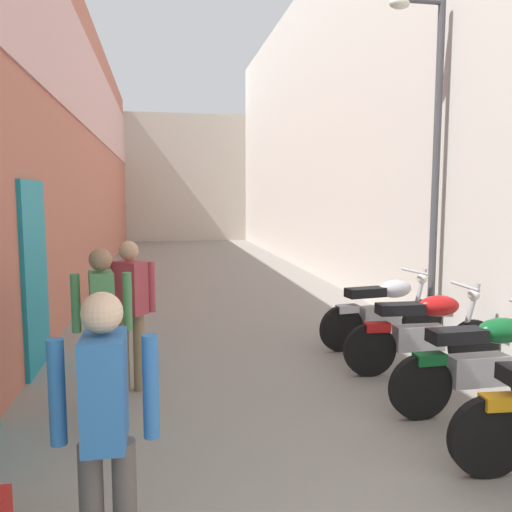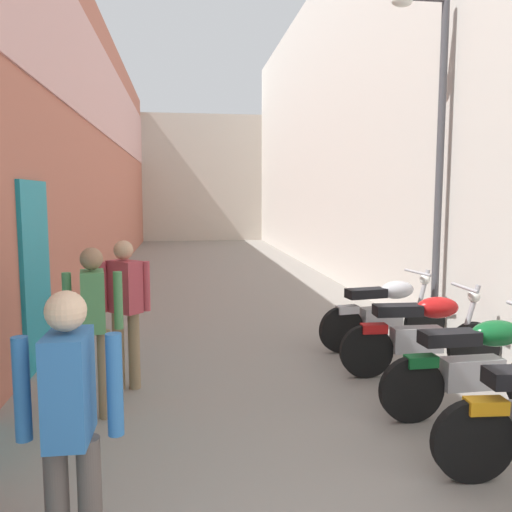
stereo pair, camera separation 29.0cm
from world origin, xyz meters
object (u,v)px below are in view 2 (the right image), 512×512
at_px(motorcycle_fourth, 422,332).
at_px(pedestrian_by_doorway, 70,421).
at_px(street_lamp, 434,145).
at_px(motorcycle_third, 478,364).
at_px(motorcycle_fifth, 385,311).
at_px(pedestrian_further_down, 125,303).
at_px(pedestrian_mid_alley, 94,320).

height_order(motorcycle_fourth, pedestrian_by_doorway, pedestrian_by_doorway).
distance_m(pedestrian_by_doorway, street_lamp, 5.97).
height_order(motorcycle_third, motorcycle_fifth, same).
xyz_separation_m(motorcycle_third, pedestrian_by_doorway, (-3.21, -1.72, 0.42)).
height_order(motorcycle_third, motorcycle_fourth, same).
bearing_deg(motorcycle_fifth, motorcycle_fourth, -89.99).
bearing_deg(motorcycle_fifth, pedestrian_further_down, -162.19).
height_order(motorcycle_fourth, street_lamp, street_lamp).
height_order(pedestrian_mid_alley, pedestrian_further_down, same).
bearing_deg(street_lamp, motorcycle_fourth, -118.39).
relative_size(pedestrian_by_doorway, pedestrian_further_down, 1.00).
bearing_deg(street_lamp, pedestrian_mid_alley, -154.53).
xyz_separation_m(motorcycle_fifth, pedestrian_by_doorway, (-3.21, -3.95, 0.42)).
height_order(pedestrian_by_doorway, pedestrian_mid_alley, same).
distance_m(pedestrian_by_doorway, pedestrian_further_down, 2.90).
distance_m(pedestrian_mid_alley, street_lamp, 4.92).
bearing_deg(motorcycle_fourth, motorcycle_fifth, 90.01).
xyz_separation_m(motorcycle_fourth, motorcycle_fifth, (-0.00, 1.09, 0.00)).
xyz_separation_m(motorcycle_fourth, pedestrian_mid_alley, (-3.44, -0.68, 0.42)).
distance_m(pedestrian_by_doorway, pedestrian_mid_alley, 2.19).
bearing_deg(pedestrian_mid_alley, pedestrian_further_down, 74.67).
distance_m(motorcycle_third, street_lamp, 3.35).
relative_size(motorcycle_third, motorcycle_fifth, 1.01).
relative_size(motorcycle_fifth, pedestrian_further_down, 1.17).
distance_m(motorcycle_third, motorcycle_fourth, 1.13).
relative_size(pedestrian_mid_alley, street_lamp, 0.34).
bearing_deg(motorcycle_fifth, street_lamp, 16.33).
distance_m(motorcycle_fifth, pedestrian_by_doorway, 5.10).
xyz_separation_m(motorcycle_third, pedestrian_mid_alley, (-3.44, 0.45, 0.42)).
distance_m(pedestrian_mid_alley, pedestrian_further_down, 0.75).
relative_size(pedestrian_further_down, street_lamp, 0.34).
height_order(motorcycle_third, pedestrian_by_doorway, pedestrian_by_doorway).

